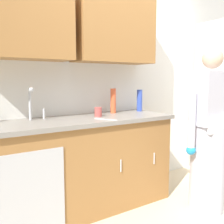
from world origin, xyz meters
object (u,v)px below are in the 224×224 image
Objects in this scene: bottle_soap at (140,100)px; cup_by_sink at (98,112)px; knife_on_counter at (106,119)px; sink at (39,123)px; bottle_dish_liquid at (113,101)px; person_at_sink at (208,143)px.

bottle_soap is 0.66m from cup_by_sink.
knife_on_counter is at bearing -153.22° from bottle_soap.
knife_on_counter is at bearing -101.33° from cup_by_sink.
sink is 0.61m from knife_on_counter.
sink is 1.28m from bottle_soap.
bottle_soap is 2.68× the size of cup_by_sink.
cup_by_sink is 0.23m from knife_on_counter.
bottle_dish_liquid is 1.16× the size of knife_on_counter.
knife_on_counter is at bearing -131.54° from bottle_dish_liquid.
cup_by_sink is (-0.65, -0.12, -0.08)m from bottle_soap.
bottle_soap is at bearing -2.00° from bottle_dish_liquid.
cup_by_sink is (-0.85, 0.71, 0.30)m from person_at_sink.
sink is 0.62m from cup_by_sink.
sink is 1.64m from person_at_sink.
sink is at bearing 39.61° from knife_on_counter.
sink reaches higher than knife_on_counter.
bottle_dish_liquid is 0.50m from knife_on_counter.
person_at_sink is at bearing -25.60° from sink.
cup_by_sink is (0.62, 0.01, 0.06)m from sink.
person_at_sink is 1.05m from knife_on_counter.
cup_by_sink is (-0.28, -0.14, -0.09)m from bottle_dish_liquid.
bottle_dish_liquid reaches higher than knife_on_counter.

